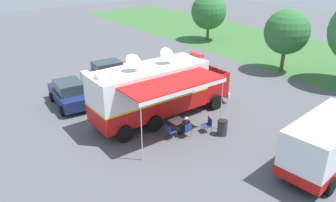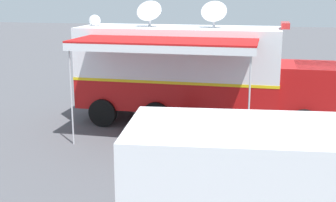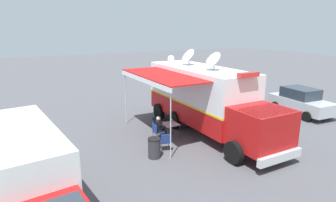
# 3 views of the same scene
# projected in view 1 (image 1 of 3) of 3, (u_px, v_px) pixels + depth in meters

# --- Properties ---
(ground_plane) EXTENTS (100.00, 100.00, 0.00)m
(ground_plane) POSITION_uv_depth(u_px,v_px,m) (150.00, 120.00, 20.61)
(ground_plane) COLOR #515156
(grass_verge) EXTENTS (80.00, 14.00, 0.01)m
(grass_verge) POSITION_uv_depth(u_px,v_px,m) (328.00, 61.00, 31.97)
(grass_verge) COLOR #386633
(grass_verge) RESTS_ON ground
(lot_stripe) EXTENTS (0.12, 4.80, 0.01)m
(lot_stripe) POSITION_uv_depth(u_px,v_px,m) (123.00, 111.00, 21.77)
(lot_stripe) COLOR silver
(lot_stripe) RESTS_ON ground
(command_truck) EXTENTS (4.86, 9.49, 4.53)m
(command_truck) POSITION_uv_depth(u_px,v_px,m) (160.00, 89.00, 20.19)
(command_truck) COLOR #B71414
(command_truck) RESTS_ON ground
(folding_table) EXTENTS (0.80, 0.80, 0.73)m
(folding_table) POSITION_uv_depth(u_px,v_px,m) (178.00, 121.00, 19.05)
(folding_table) COLOR silver
(folding_table) RESTS_ON ground
(water_bottle) EXTENTS (0.07, 0.07, 0.22)m
(water_bottle) POSITION_uv_depth(u_px,v_px,m) (175.00, 118.00, 19.05)
(water_bottle) COLOR #4C99D8
(water_bottle) RESTS_ON folding_table
(folding_chair_at_table) EXTENTS (0.48, 0.48, 0.87)m
(folding_chair_at_table) POSITION_uv_depth(u_px,v_px,m) (187.00, 129.00, 18.55)
(folding_chair_at_table) COLOR navy
(folding_chair_at_table) RESTS_ON ground
(folding_chair_beside_table) EXTENTS (0.48, 0.48, 0.87)m
(folding_chair_beside_table) POSITION_uv_depth(u_px,v_px,m) (169.00, 130.00, 18.40)
(folding_chair_beside_table) COLOR navy
(folding_chair_beside_table) RESTS_ON ground
(folding_chair_spare_by_truck) EXTENTS (0.60, 0.60, 0.87)m
(folding_chair_spare_by_truck) POSITION_uv_depth(u_px,v_px,m) (208.00, 124.00, 19.14)
(folding_chair_spare_by_truck) COLOR navy
(folding_chair_spare_by_truck) RESTS_ON ground
(seated_responder) EXTENTS (0.66, 0.55, 1.25)m
(seated_responder) POSITION_uv_depth(u_px,v_px,m) (185.00, 125.00, 18.63)
(seated_responder) COLOR black
(seated_responder) RESTS_ON ground
(trash_bin) EXTENTS (0.57, 0.57, 0.91)m
(trash_bin) POSITION_uv_depth(u_px,v_px,m) (222.00, 128.00, 18.81)
(trash_bin) COLOR #2D2D33
(trash_bin) RESTS_ON ground
(support_truck) EXTENTS (2.92, 6.99, 2.70)m
(support_truck) POSITION_uv_depth(u_px,v_px,m) (330.00, 141.00, 15.68)
(support_truck) COLOR white
(support_truck) RESTS_ON ground
(car_behind_truck) EXTENTS (4.34, 2.29, 1.76)m
(car_behind_truck) POSITION_uv_depth(u_px,v_px,m) (69.00, 93.00, 22.31)
(car_behind_truck) COLOR navy
(car_behind_truck) RESTS_ON ground
(car_far_corner) EXTENTS (2.29, 4.34, 1.76)m
(car_far_corner) POSITION_uv_depth(u_px,v_px,m) (109.00, 72.00, 26.31)
(car_far_corner) COLOR #B2B5BA
(car_far_corner) RESTS_ON ground
(tree_far_left) EXTENTS (4.09, 4.09, 5.41)m
(tree_far_left) POSITION_uv_depth(u_px,v_px,m) (209.00, 12.00, 38.20)
(tree_far_left) COLOR brown
(tree_far_left) RESTS_ON ground
(tree_left_of_centre) EXTENTS (3.80, 3.80, 5.39)m
(tree_left_of_centre) POSITION_uv_depth(u_px,v_px,m) (287.00, 32.00, 27.80)
(tree_left_of_centre) COLOR brown
(tree_left_of_centre) RESTS_ON ground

